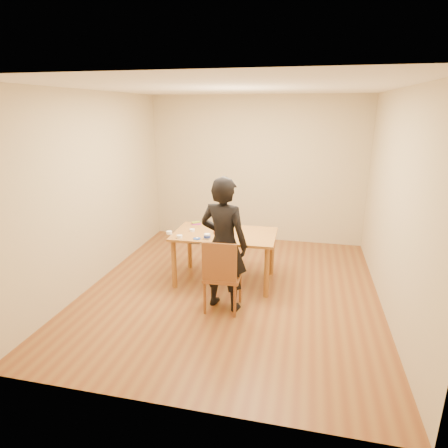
% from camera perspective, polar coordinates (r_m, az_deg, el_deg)
% --- Properties ---
extents(room_shell, '(4.00, 4.50, 2.70)m').
position_cam_1_polar(room_shell, '(5.25, 2.02, 5.01)').
color(room_shell, brown).
rests_on(room_shell, ground).
extents(dining_table, '(1.47, 0.88, 0.04)m').
position_cam_1_polar(dining_table, '(5.37, 0.12, -1.58)').
color(dining_table, brown).
rests_on(dining_table, floor).
extents(dining_chair, '(0.46, 0.46, 0.04)m').
position_cam_1_polar(dining_chair, '(4.74, -0.16, -7.88)').
color(dining_chair, brown).
rests_on(dining_chair, floor).
extents(cake_plate, '(0.29, 0.29, 0.02)m').
position_cam_1_polar(cake_plate, '(5.36, -0.07, -1.28)').
color(cake_plate, red).
rests_on(cake_plate, dining_table).
extents(cake, '(0.24, 0.24, 0.08)m').
position_cam_1_polar(cake, '(5.34, -0.07, -0.78)').
color(cake, white).
rests_on(cake, cake_plate).
extents(frosting_dome, '(0.23, 0.23, 0.03)m').
position_cam_1_polar(frosting_dome, '(5.32, -0.07, -0.26)').
color(frosting_dome, white).
rests_on(frosting_dome, cake).
extents(frosting_tub, '(0.08, 0.08, 0.07)m').
position_cam_1_polar(frosting_tub, '(5.12, -2.59, -1.90)').
color(frosting_tub, white).
rests_on(frosting_tub, dining_table).
extents(frosting_lid, '(0.10, 0.10, 0.01)m').
position_cam_1_polar(frosting_lid, '(5.13, -4.14, -2.24)').
color(frosting_lid, navy).
rests_on(frosting_lid, dining_table).
extents(frosting_dollop, '(0.04, 0.04, 0.02)m').
position_cam_1_polar(frosting_dollop, '(5.13, -4.14, -2.10)').
color(frosting_dollop, white).
rests_on(frosting_dollop, frosting_lid).
extents(ramekin_green, '(0.08, 0.08, 0.04)m').
position_cam_1_polar(ramekin_green, '(5.20, -6.79, -1.91)').
color(ramekin_green, white).
rests_on(ramekin_green, dining_table).
extents(ramekin_yellow, '(0.08, 0.08, 0.04)m').
position_cam_1_polar(ramekin_yellow, '(5.45, -4.87, -0.95)').
color(ramekin_yellow, white).
rests_on(ramekin_yellow, dining_table).
extents(ramekin_multi, '(0.08, 0.08, 0.04)m').
position_cam_1_polar(ramekin_multi, '(5.38, -8.35, -1.30)').
color(ramekin_multi, white).
rests_on(ramekin_multi, dining_table).
extents(candy_box_pink, '(0.16, 0.12, 0.02)m').
position_cam_1_polar(candy_box_pink, '(5.78, -4.26, 0.06)').
color(candy_box_pink, '#C12D90').
rests_on(candy_box_pink, dining_table).
extents(candy_box_green, '(0.14, 0.13, 0.02)m').
position_cam_1_polar(candy_box_green, '(5.77, -4.31, 0.26)').
color(candy_box_green, '#31981C').
rests_on(candy_box_green, candy_box_pink).
extents(spatula, '(0.14, 0.04, 0.01)m').
position_cam_1_polar(spatula, '(4.95, -4.51, -3.00)').
color(spatula, black).
rests_on(spatula, dining_table).
extents(person, '(0.70, 0.54, 1.71)m').
position_cam_1_polar(person, '(4.62, -0.04, -3.12)').
color(person, black).
rests_on(person, floor).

